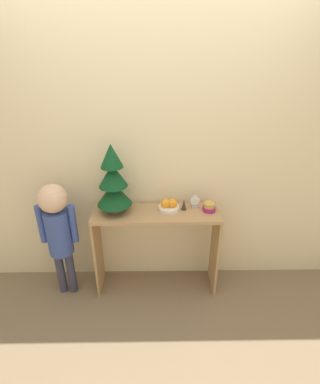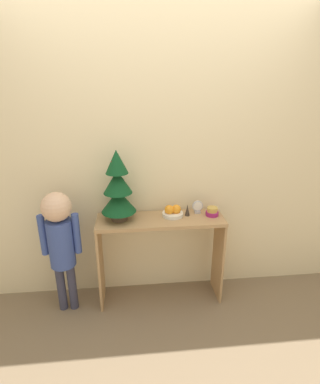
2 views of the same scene
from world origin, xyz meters
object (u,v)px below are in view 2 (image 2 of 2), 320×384
figurine (187,210)px  fruit_bowl (173,212)px  child_figure (60,236)px  singing_bowl (212,212)px  desk_clock (198,207)px  mini_tree (118,188)px

figurine → fruit_bowl: bearing=178.8°
figurine → child_figure: 1.08m
singing_bowl → desk_clock: size_ratio=0.97×
mini_tree → singing_bowl: size_ratio=5.41×
fruit_bowl → figurine: size_ratio=1.79×
mini_tree → desk_clock: (0.68, 0.07, -0.23)m
mini_tree → fruit_bowl: 0.52m
mini_tree → fruit_bowl: mini_tree is taller
singing_bowl → child_figure: (-1.28, -0.08, -0.12)m
mini_tree → figurine: 0.63m
fruit_bowl → singing_bowl: size_ratio=1.63×
fruit_bowl → singing_bowl: 0.34m
fruit_bowl → child_figure: size_ratio=0.16×
desk_clock → figurine: size_ratio=1.13×
mini_tree → child_figure: bearing=-171.1°
figurine → mini_tree: bearing=-177.5°
fruit_bowl → singing_bowl: fruit_bowl is taller
fruit_bowl → figurine: same height
fruit_bowl → desk_clock: (0.23, 0.04, 0.02)m
singing_bowl → child_figure: size_ratio=0.10×
figurine → desk_clock: bearing=23.3°
desk_clock → child_figure: (-1.16, -0.14, -0.15)m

